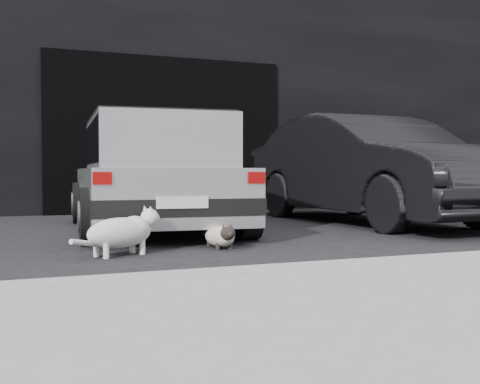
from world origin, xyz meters
name	(u,v)px	position (x,y,z in m)	size (l,w,h in m)	color
ground	(173,240)	(0.00, 0.00, 0.00)	(80.00, 80.00, 0.00)	black
building_facade	(140,80)	(1.00, 6.00, 2.50)	(34.00, 4.00, 5.00)	black
garage_opening	(167,135)	(1.00, 3.99, 1.30)	(4.00, 0.10, 2.60)	black
curb	(422,266)	(1.00, -2.60, 0.06)	(18.00, 0.25, 0.12)	gray
silver_hatchback	(153,169)	(0.04, 0.98, 0.72)	(2.00, 3.67, 1.31)	#B5B8BA
second_car	(371,169)	(3.01, 0.99, 0.73)	(1.54, 4.41, 1.45)	black
cat_siamese	(221,236)	(0.23, -0.79, 0.11)	(0.26, 0.71, 0.24)	beige
cat_white	(124,231)	(-0.66, -0.90, 0.20)	(0.80, 0.49, 0.41)	silver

